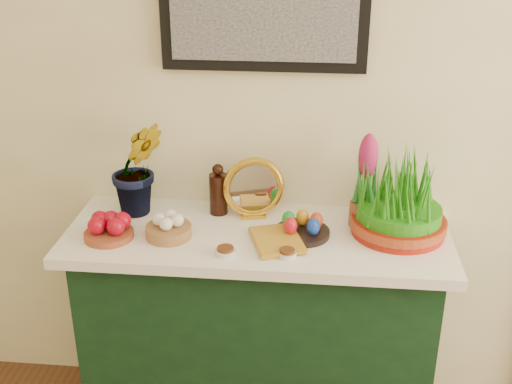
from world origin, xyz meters
TOP-DOWN VIEW (x-y plane):
  - sideboard at (-0.34, 2.00)m, footprint 1.30×0.45m
  - tablecloth at (-0.34, 2.00)m, footprint 1.40×0.55m
  - hyacinth_green at (-0.81, 2.12)m, footprint 0.31×0.29m
  - apple_bowl at (-0.87, 1.90)m, footprint 0.20×0.20m
  - garlic_basket at (-0.65, 1.93)m, footprint 0.20×0.20m
  - vinegar_cruet at (-0.50, 2.14)m, footprint 0.07×0.07m
  - mirror at (-0.37, 2.13)m, footprint 0.24×0.11m
  - book at (-0.34, 1.89)m, footprint 0.21×0.25m
  - spice_dish_left at (-0.43, 1.83)m, footprint 0.07×0.07m
  - spice_dish_right at (-0.22, 1.83)m, footprint 0.07×0.07m
  - egg_plate at (-0.18, 1.99)m, footprint 0.26×0.26m
  - hyacinth_pink at (0.05, 2.10)m, footprint 0.11×0.11m
  - wheatgrass_sabzeh at (0.17, 2.04)m, footprint 0.35×0.35m

SIDE VIEW (x-z plane):
  - sideboard at x=-0.34m, z-range 0.00..0.85m
  - tablecloth at x=-0.34m, z-range 0.85..0.89m
  - spice_dish_right at x=-0.22m, z-range 0.89..0.92m
  - spice_dish_left at x=-0.43m, z-range 0.89..0.92m
  - book at x=-0.34m, z-range 0.89..0.92m
  - egg_plate at x=-0.18m, z-range 0.88..0.96m
  - apple_bowl at x=-0.87m, z-range 0.88..0.97m
  - garlic_basket at x=-0.65m, z-range 0.88..0.97m
  - vinegar_cruet at x=-0.50m, z-range 0.88..1.08m
  - mirror at x=-0.37m, z-range 0.89..1.12m
  - wheatgrass_sabzeh at x=0.17m, z-range 0.87..1.16m
  - hyacinth_pink at x=0.05m, z-range 0.87..1.23m
  - hyacinth_green at x=-0.81m, z-range 0.89..1.38m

